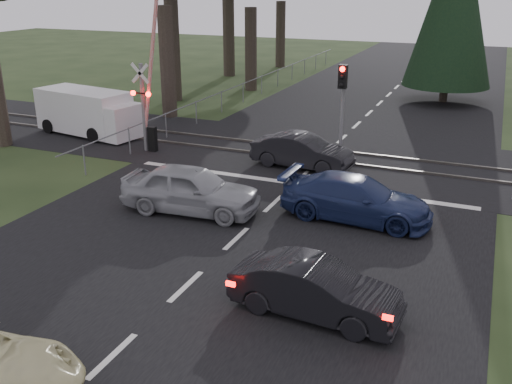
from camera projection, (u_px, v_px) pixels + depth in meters
The scene contains 15 objects.
ground at pixel (186, 287), 14.07m from camera, with size 120.00×120.00×0.00m, color #223317.
road at pixel (310, 169), 22.70m from camera, with size 14.00×100.00×0.01m, color black.
rail_corridor at pixel (324, 156), 24.43m from camera, with size 120.00×8.00×0.01m, color black.
stop_line at pixel (295, 183), 21.15m from camera, with size 13.00×0.35×0.00m, color silver.
rail_near at pixel (318, 160), 23.72m from camera, with size 120.00×0.12×0.10m, color #59544C.
rail_far at pixel (329, 150), 25.10m from camera, with size 120.00×0.12×0.10m, color #59544C.
crossing_signal at pixel (148, 105), 24.44m from camera, with size 1.62×0.38×6.96m.
traffic_signal_center at pixel (342, 99), 21.94m from camera, with size 0.32×0.48×4.10m.
conifer_tree at pixel (455, 0), 33.14m from camera, with size 5.20×5.20×11.00m.
fence_left at pixel (253, 98), 36.32m from camera, with size 0.10×36.00×1.20m, color slate, non-canonical shape.
dark_hatchback at pixel (315, 290), 12.71m from camera, with size 1.34×3.83×1.26m, color black.
silver_car at pixel (191, 189), 18.37m from camera, with size 1.82×4.51×1.54m, color #93969A.
blue_sedan at pixel (356, 198), 17.82m from camera, with size 1.92×4.73×1.37m, color navy.
dark_car_far at pixel (302, 151), 22.74m from camera, with size 1.41×4.05×1.34m, color black.
white_van at pixel (90, 113), 27.44m from camera, with size 5.70×2.84×2.13m.
Camera 1 is at (6.39, -10.71, 7.14)m, focal length 40.00 mm.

